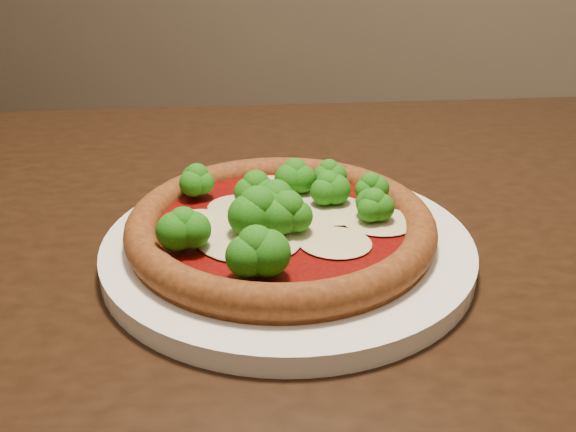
% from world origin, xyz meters
% --- Properties ---
extents(dining_table, '(1.52, 1.29, 0.75)m').
position_xyz_m(dining_table, '(0.07, 0.18, 0.66)').
color(dining_table, black).
rests_on(dining_table, floor).
extents(plate, '(0.32, 0.32, 0.02)m').
position_xyz_m(plate, '(0.07, 0.14, 0.76)').
color(plate, white).
rests_on(plate, dining_table).
extents(pizza, '(0.27, 0.27, 0.06)m').
position_xyz_m(pizza, '(0.06, 0.14, 0.78)').
color(pizza, brown).
rests_on(pizza, plate).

